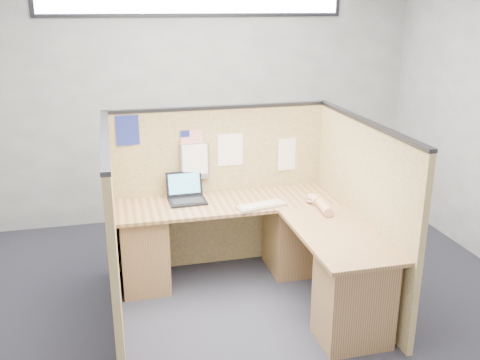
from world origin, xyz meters
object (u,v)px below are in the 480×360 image
object	(u,v)px
keyboard	(261,206)
mouse	(312,200)
laptop	(186,194)
l_desk	(259,253)

from	to	relation	value
keyboard	mouse	distance (m)	0.47
mouse	keyboard	bearing A→B (deg)	180.00
laptop	l_desk	bearing A→B (deg)	-46.58
mouse	laptop	bearing A→B (deg)	162.69
l_desk	mouse	world-z (taller)	mouse
keyboard	l_desk	bearing A→B (deg)	-122.83
l_desk	keyboard	size ratio (longest dim) A/B	4.28
l_desk	laptop	bearing A→B (deg)	135.39
l_desk	laptop	size ratio (longest dim) A/B	5.88
l_desk	mouse	xyz separation A→B (m)	(0.54, 0.19, 0.36)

